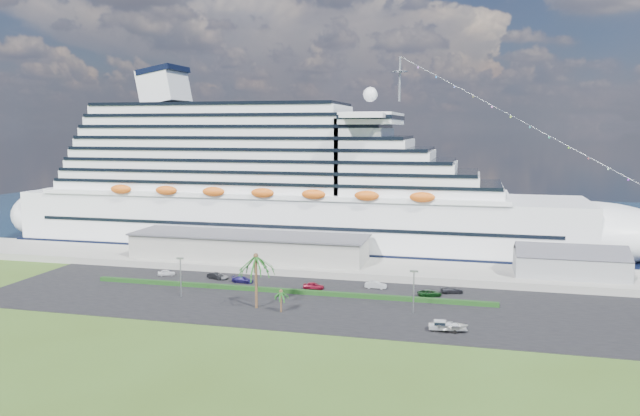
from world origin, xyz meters
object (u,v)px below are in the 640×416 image
(boat_trailer, at_px, (453,326))
(cruise_ship, at_px, (289,191))
(pickup_truck, at_px, (443,326))
(parked_car_3, at_px, (243,280))

(boat_trailer, bearing_deg, cruise_ship, 126.88)
(cruise_ship, xyz_separation_m, pickup_truck, (47.54, -65.35, -15.60))
(parked_car_3, xyz_separation_m, boat_trailer, (47.46, -23.58, 0.43))
(parked_car_3, distance_m, pickup_truck, 51.44)
(parked_car_3, height_order, pickup_truck, pickup_truck)
(parked_car_3, relative_size, pickup_truck, 0.97)
(cruise_ship, bearing_deg, boat_trailer, -53.12)
(boat_trailer, bearing_deg, parked_car_3, 153.58)
(cruise_ship, distance_m, parked_car_3, 44.90)
(pickup_truck, xyz_separation_m, boat_trailer, (1.64, -0.19, 0.18))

